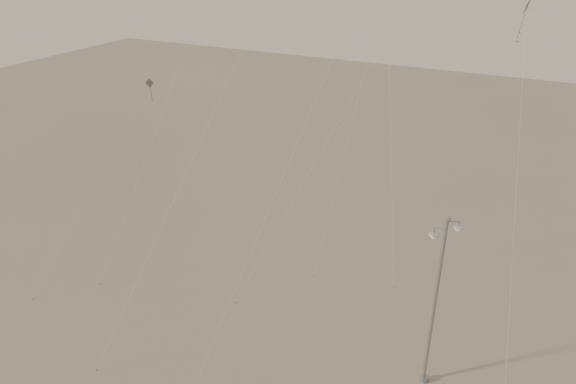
% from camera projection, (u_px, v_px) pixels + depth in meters
% --- Properties ---
extents(street_lamp, '(1.57, 0.75, 10.08)m').
position_uv_depth(street_lamp, '(435.00, 299.00, 28.19)').
color(street_lamp, gray).
rests_on(street_lamp, ground).
extents(kite_3, '(7.65, 10.01, 22.19)m').
position_uv_depth(kite_3, '(236.00, 64.00, 27.95)').
color(kite_3, '#9B3516').
rests_on(kite_3, ground).
extents(kite_4, '(3.47, 12.76, 18.79)m').
position_uv_depth(kite_4, '(522.00, 84.00, 30.18)').
color(kite_4, '#322D29').
rests_on(kite_4, ground).
extents(kite_6, '(2.59, 11.51, 12.61)m').
position_uv_depth(kite_6, '(127.00, 126.00, 39.53)').
color(kite_6, '#322D29').
rests_on(kite_6, ground).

